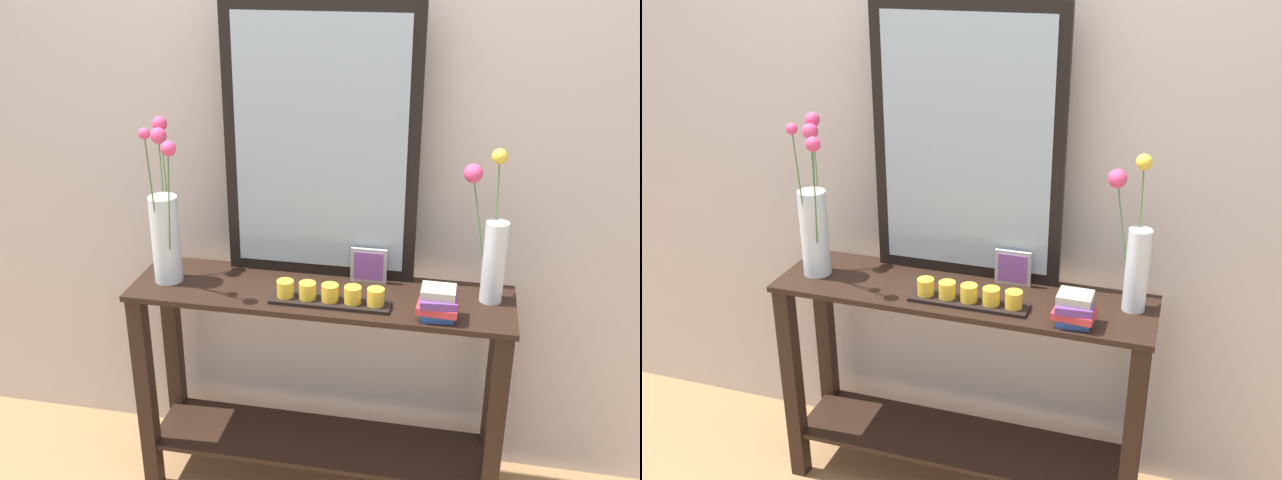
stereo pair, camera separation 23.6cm
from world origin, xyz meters
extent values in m
cube|color=beige|center=(0.00, 0.29, 1.35)|extent=(6.40, 0.08, 2.70)
cube|color=black|center=(0.00, 0.00, 0.79)|extent=(1.28, 0.34, 0.02)
cube|color=black|center=(0.00, 0.00, 0.18)|extent=(1.22, 0.30, 0.02)
cube|color=black|center=(-0.60, -0.13, 0.39)|extent=(0.06, 0.06, 0.78)
cube|color=black|center=(0.60, -0.13, 0.39)|extent=(0.06, 0.06, 0.78)
cube|color=black|center=(-0.60, 0.13, 0.39)|extent=(0.06, 0.06, 0.78)
cube|color=black|center=(0.60, 0.13, 0.39)|extent=(0.06, 0.06, 0.78)
cube|color=black|center=(-0.03, 0.14, 1.27)|extent=(0.65, 0.03, 0.93)
cube|color=#9EADB7|center=(-0.03, 0.13, 1.27)|extent=(0.57, 0.00, 0.85)
cylinder|color=silver|center=(-0.53, -0.02, 0.95)|extent=(0.10, 0.10, 0.30)
cylinder|color=#4C753D|center=(-0.54, 0.04, 1.07)|extent=(0.06, 0.10, 0.50)
sphere|color=#EA4275|center=(-0.56, 0.09, 1.32)|extent=(0.05, 0.05, 0.05)
cylinder|color=#4C753D|center=(-0.54, -0.06, 1.08)|extent=(0.01, 0.07, 0.52)
sphere|color=#EA4275|center=(-0.53, -0.10, 1.34)|extent=(0.04, 0.04, 0.04)
cylinder|color=#4C753D|center=(-0.48, -0.08, 1.06)|extent=(0.08, 0.10, 0.49)
sphere|color=#EA4275|center=(-0.44, -0.13, 1.31)|extent=(0.05, 0.05, 0.05)
cylinder|color=#4C753D|center=(-0.54, 0.03, 1.06)|extent=(0.03, 0.07, 0.47)
sphere|color=#EA4275|center=(-0.56, 0.06, 1.29)|extent=(0.05, 0.05, 0.05)
cylinder|color=silver|center=(0.56, 0.05, 0.94)|extent=(0.07, 0.07, 0.27)
cylinder|color=#4C753D|center=(0.55, 0.07, 1.05)|extent=(0.02, 0.04, 0.46)
sphere|color=yellow|center=(0.55, 0.08, 1.28)|extent=(0.05, 0.05, 0.05)
cylinder|color=#4C753D|center=(0.51, 0.07, 1.02)|extent=(0.08, 0.04, 0.40)
sphere|color=#EA4275|center=(0.47, 0.09, 1.22)|extent=(0.06, 0.06, 0.06)
cube|color=black|center=(0.05, -0.08, 0.81)|extent=(0.39, 0.09, 0.01)
cylinder|color=gold|center=(-0.10, -0.08, 0.84)|extent=(0.06, 0.06, 0.05)
cylinder|color=gold|center=(-0.03, -0.08, 0.84)|extent=(0.06, 0.06, 0.05)
cylinder|color=gold|center=(0.05, -0.08, 0.84)|extent=(0.06, 0.06, 0.05)
cylinder|color=gold|center=(0.12, -0.08, 0.84)|extent=(0.06, 0.06, 0.05)
cylinder|color=gold|center=(0.20, -0.08, 0.84)|extent=(0.06, 0.06, 0.05)
cube|color=#B7B2AD|center=(0.15, 0.10, 0.86)|extent=(0.12, 0.01, 0.12)
cube|color=#8B4DA0|center=(0.15, 0.10, 0.86)|extent=(0.10, 0.00, 0.10)
cube|color=#2D519E|center=(0.39, -0.11, 0.82)|extent=(0.11, 0.08, 0.03)
cube|color=#C63338|center=(0.39, -0.11, 0.84)|extent=(0.13, 0.09, 0.02)
cube|color=#663884|center=(0.40, -0.12, 0.87)|extent=(0.12, 0.09, 0.03)
cube|color=#B2A893|center=(0.39, -0.10, 0.89)|extent=(0.11, 0.09, 0.03)
camera|label=1|loc=(0.43, -2.13, 1.91)|focal=40.86mm
camera|label=2|loc=(0.66, -2.07, 1.91)|focal=40.86mm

